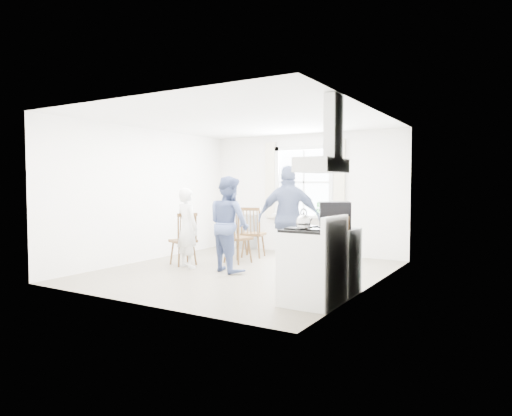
# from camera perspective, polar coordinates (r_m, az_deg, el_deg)

# --- Properties ---
(room_shell) EXTENTS (4.62, 5.12, 2.64)m
(room_shell) POSITION_cam_1_polar(r_m,az_deg,el_deg) (7.83, -1.66, 1.47)
(room_shell) COLOR gray
(room_shell) RESTS_ON ground
(window_assembly) EXTENTS (1.88, 0.24, 1.70)m
(window_assembly) POSITION_cam_1_polar(r_m,az_deg,el_deg) (9.98, 5.95, 2.72)
(window_assembly) COLOR white
(window_assembly) RESTS_ON room_shell
(range_hood) EXTENTS (0.45, 0.76, 0.94)m
(range_hood) POSITION_cam_1_polar(r_m,az_deg,el_deg) (5.68, 8.70, 6.92)
(range_hood) COLOR silver
(range_hood) RESTS_ON room_shell
(shelf_unit) EXTENTS (0.40, 0.30, 0.80)m
(shelf_unit) POSITION_cam_1_polar(r_m,az_deg,el_deg) (10.60, -1.23, -3.00)
(shelf_unit) COLOR gray
(shelf_unit) RESTS_ON ground
(gas_stove) EXTENTS (0.68, 0.76, 1.12)m
(gas_stove) POSITION_cam_1_polar(r_m,az_deg,el_deg) (5.82, 7.12, -7.16)
(gas_stove) COLOR white
(gas_stove) RESTS_ON ground
(kettle) EXTENTS (0.18, 0.18, 0.26)m
(kettle) POSITION_cam_1_polar(r_m,az_deg,el_deg) (5.68, 5.96, -1.77)
(kettle) COLOR silver
(kettle) RESTS_ON gas_stove
(low_cabinet) EXTENTS (0.50, 0.55, 0.90)m
(low_cabinet) POSITION_cam_1_polar(r_m,az_deg,el_deg) (6.44, 10.22, -6.51)
(low_cabinet) COLOR silver
(low_cabinet) RESTS_ON ground
(stereo_stack) EXTENTS (0.53, 0.51, 0.37)m
(stereo_stack) POSITION_cam_1_polar(r_m,az_deg,el_deg) (6.34, 9.82, -0.89)
(stereo_stack) COLOR black
(stereo_stack) RESTS_ON low_cabinet
(cardboard_box) EXTENTS (0.31, 0.25, 0.18)m
(cardboard_box) POSITION_cam_1_polar(r_m,az_deg,el_deg) (6.17, 10.26, -1.86)
(cardboard_box) COLOR olive
(cardboard_box) RESTS_ON low_cabinet
(windsor_chair_a) EXTENTS (0.53, 0.52, 1.05)m
(windsor_chair_a) POSITION_cam_1_polar(r_m,az_deg,el_deg) (9.32, -0.56, -2.36)
(windsor_chair_a) COLOR #4B3018
(windsor_chair_a) RESTS_ON ground
(windsor_chair_b) EXTENTS (0.51, 0.50, 1.04)m
(windsor_chair_b) POSITION_cam_1_polar(r_m,az_deg,el_deg) (8.66, -2.80, -2.81)
(windsor_chair_b) COLOR #4B3018
(windsor_chair_b) RESTS_ON ground
(windsor_chair_c) EXTENTS (0.54, 0.54, 0.99)m
(windsor_chair_c) POSITION_cam_1_polar(r_m,az_deg,el_deg) (8.54, -8.79, -3.13)
(windsor_chair_c) COLOR #4B3018
(windsor_chair_c) RESTS_ON ground
(person_left) EXTENTS (0.66, 0.66, 1.44)m
(person_left) POSITION_cam_1_polar(r_m,az_deg,el_deg) (8.29, -8.59, -2.49)
(person_left) COLOR white
(person_left) RESTS_ON ground
(person_mid) EXTENTS (1.05, 1.05, 1.65)m
(person_mid) POSITION_cam_1_polar(r_m,az_deg,el_deg) (7.88, -3.41, -2.00)
(person_mid) COLOR #4A5A8A
(person_mid) RESTS_ON ground
(person_right) EXTENTS (1.43, 1.43, 1.83)m
(person_right) POSITION_cam_1_polar(r_m,az_deg,el_deg) (7.92, 4.15, -1.30)
(person_right) COLOR navy
(person_right) RESTS_ON ground
(potted_plant) EXTENTS (0.18, 0.18, 0.29)m
(potted_plant) POSITION_cam_1_polar(r_m,az_deg,el_deg) (9.75, 7.83, -0.04)
(potted_plant) COLOR #2E6932
(potted_plant) RESTS_ON window_assembly
(windsor_chair_d) EXTENTS (0.50, 0.50, 0.87)m
(windsor_chair_d) POSITION_cam_1_polar(r_m,az_deg,el_deg) (9.80, -2.62, -2.74)
(windsor_chair_d) COLOR #4B3018
(windsor_chair_d) RESTS_ON ground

